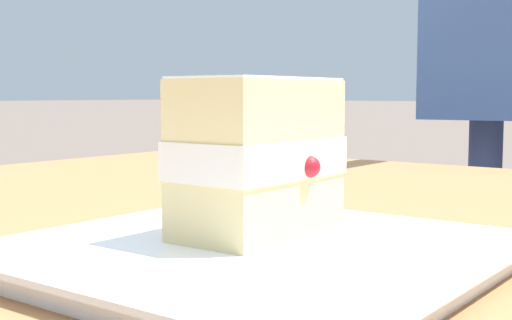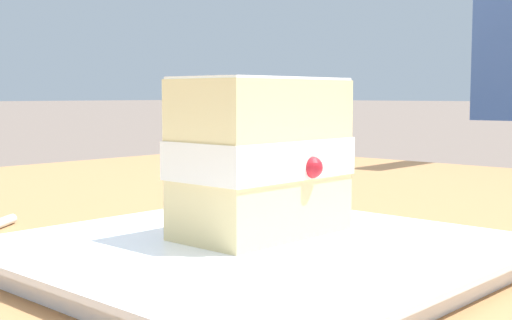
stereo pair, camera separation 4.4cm
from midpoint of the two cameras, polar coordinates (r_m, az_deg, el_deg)
The scene contains 2 objects.
dessert_plate at distance 0.45m, azimuth -2.83°, elevation -7.67°, with size 0.28×0.28×0.02m.
cake_slice at distance 0.46m, azimuth -2.61°, elevation 0.25°, with size 0.12×0.08×0.10m.
Camera 1 is at (-0.38, -0.46, 0.80)m, focal length 49.23 mm.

